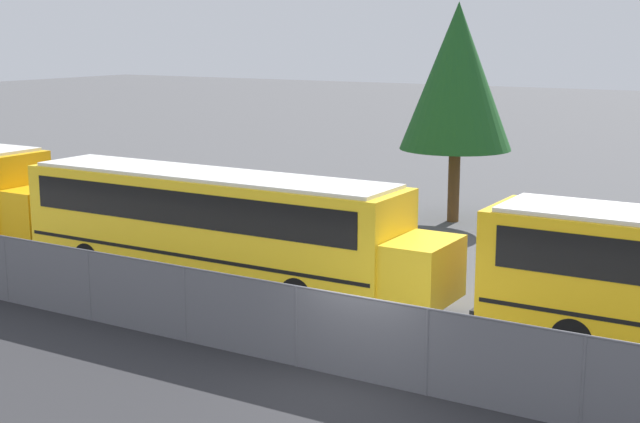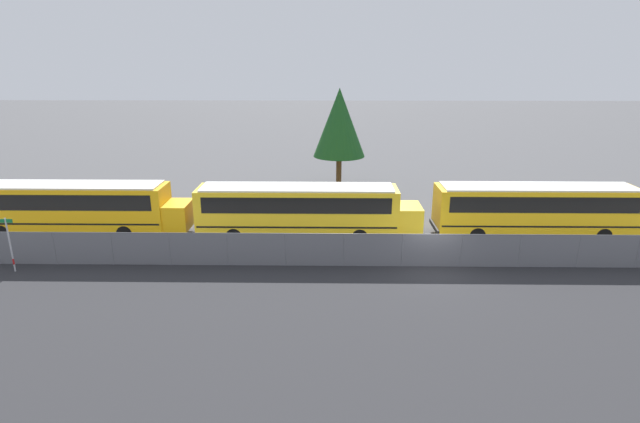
% 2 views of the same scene
% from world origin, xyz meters
% --- Properties ---
extents(ground_plane, '(200.00, 200.00, 0.00)m').
position_xyz_m(ground_plane, '(0.00, 0.00, 0.00)').
color(ground_plane, '#4C4C4F').
extents(road_strip, '(158.62, 12.00, 0.01)m').
position_xyz_m(road_strip, '(0.00, -6.00, 0.00)').
color(road_strip, '#2B2B2D').
rests_on(road_strip, ground_plane).
extents(fence, '(124.69, 0.07, 1.81)m').
position_xyz_m(fence, '(0.00, -0.00, 0.92)').
color(fence, '#9EA0A5').
rests_on(fence, ground_plane).
extents(school_bus_2, '(13.44, 2.47, 3.19)m').
position_xyz_m(school_bus_2, '(-20.89, 4.69, 1.89)').
color(school_bus_2, '#EDA80F').
rests_on(school_bus_2, ground_plane).
extents(school_bus_3, '(13.44, 2.47, 3.19)m').
position_xyz_m(school_bus_3, '(-6.92, 4.31, 1.89)').
color(school_bus_3, yellow).
rests_on(school_bus_3, ground_plane).
extents(school_bus_4, '(13.44, 2.47, 3.19)m').
position_xyz_m(school_bus_4, '(7.39, 4.65, 1.89)').
color(school_bus_4, yellow).
rests_on(school_bus_4, ground_plane).
extents(street_sign, '(0.70, 0.09, 2.88)m').
position_xyz_m(street_sign, '(-21.42, -0.96, 1.53)').
color(street_sign, '#B7B7BC').
rests_on(street_sign, ground_plane).
extents(tree_0, '(4.16, 4.16, 8.17)m').
position_xyz_m(tree_0, '(-4.49, 15.77, 5.45)').
color(tree_0, '#51381E').
rests_on(tree_0, ground_plane).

